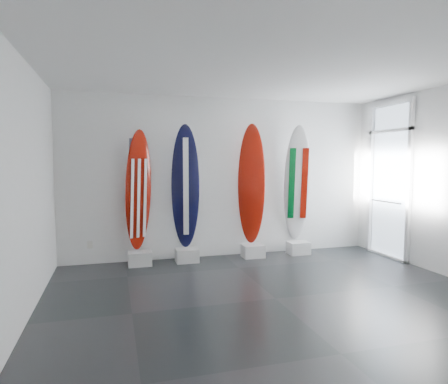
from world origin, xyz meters
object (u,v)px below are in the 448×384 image
object	(u,v)px
surfboard_swiss	(252,184)
surfboard_navy	(185,187)
surfboard_usa	(138,191)
surfboard_italy	(297,184)

from	to	relation	value
surfboard_swiss	surfboard_navy	bearing A→B (deg)	-163.27
surfboard_navy	surfboard_usa	bearing A→B (deg)	-172.01
surfboard_navy	surfboard_swiss	bearing A→B (deg)	7.99
surfboard_swiss	surfboard_italy	size ratio (longest dim) A/B	1.00
surfboard_usa	surfboard_swiss	xyz separation A→B (m)	(2.10, 0.00, 0.08)
surfboard_navy	surfboard_italy	xyz separation A→B (m)	(2.21, 0.00, 0.01)
surfboard_usa	surfboard_navy	bearing A→B (deg)	-20.64
surfboard_usa	surfboard_navy	distance (m)	0.83
surfboard_italy	surfboard_swiss	bearing A→B (deg)	-164.36
surfboard_navy	surfboard_swiss	size ratio (longest dim) A/B	0.98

